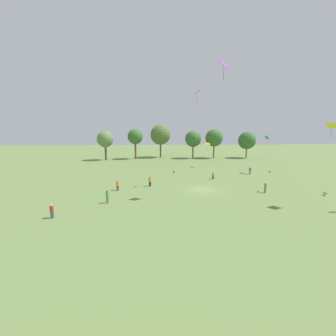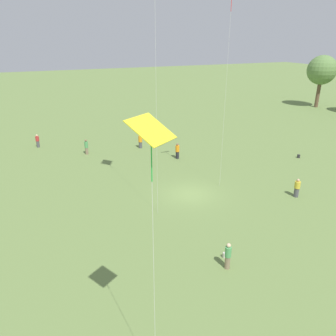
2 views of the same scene
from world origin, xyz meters
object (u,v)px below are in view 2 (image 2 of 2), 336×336
person_6 (140,141)px  picnic_bag_2 (299,156)px  person_5 (38,141)px  kite_1 (151,138)px  person_1 (228,256)px  picnic_bag_0 (225,255)px  person_0 (177,151)px  person_3 (86,147)px  person_7 (297,188)px

person_6 → picnic_bag_2: 18.13m
person_5 → kite_1: 34.05m
person_5 → person_6: bearing=-98.3°
person_1 → picnic_bag_0: person_1 is taller
person_0 → picnic_bag_2: bearing=43.5°
person_0 → picnic_bag_2: 13.46m
person_6 → picnic_bag_2: bearing=62.4°
person_0 → picnic_bag_0: (16.91, -4.85, -0.68)m
person_3 → person_7: 22.65m
person_5 → person_6: 12.44m
person_3 → person_6: person_3 is taller
person_1 → person_7: (-5.39, 10.39, -0.05)m
person_7 → picnic_bag_2: size_ratio=4.50×
person_1 → person_6: person_6 is taller
picnic_bag_0 → picnic_bag_2: bearing=124.1°
picnic_bag_0 → picnic_bag_2: size_ratio=0.95×
kite_1 → person_5: bearing=105.2°
person_0 → kite_1: 26.68m
person_7 → picnic_bag_2: bearing=83.0°
person_1 → person_7: 11.70m
person_5 → person_7: bearing=-123.4°
person_1 → person_5: bearing=-10.3°
person_3 → picnic_bag_2: bearing=40.3°
person_3 → person_6: (0.35, 6.34, -0.02)m
person_0 → person_3: (-5.46, -8.83, 0.02)m
person_5 → person_6: (5.34, 11.24, 0.06)m
person_7 → picnic_bag_2: 10.22m
person_5 → person_0: bearing=-110.1°
person_5 → picnic_bag_0: size_ratio=4.62×
person_0 → person_3: 10.38m
person_1 → kite_1: size_ratio=0.16×
picnic_bag_2 → person_5: bearing=-121.0°
person_1 → person_7: person_1 is taller
person_5 → picnic_bag_2: bearing=-103.9°
kite_1 → picnic_bag_2: bearing=46.9°
picnic_bag_2 → person_7: bearing=-45.5°
person_0 → person_3: person_3 is taller
person_1 → picnic_bag_2: 21.68m
person_7 → picnic_bag_0: (4.50, -9.94, -0.61)m
person_5 → picnic_bag_0: 28.77m
person_1 → person_3: person_3 is taller
person_3 → picnic_bag_0: bearing=-12.8°
person_0 → person_7: person_0 is taller
picnic_bag_2 → person_6: bearing=-124.9°
person_3 → picnic_bag_2: 23.77m
person_0 → person_6: (-5.10, -2.49, -0.01)m
person_1 → picnic_bag_0: size_ratio=4.90×
person_3 → person_7: bearing=15.0°
person_5 → person_6: size_ratio=0.92×
person_3 → person_5: 6.99m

